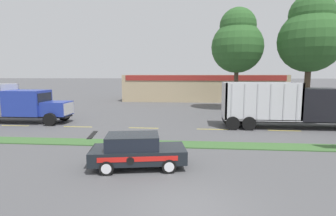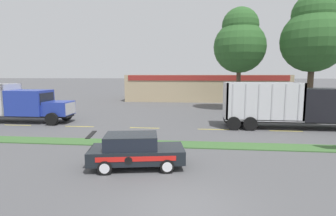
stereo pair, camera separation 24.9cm
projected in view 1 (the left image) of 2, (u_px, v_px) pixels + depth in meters
ground_plane at (186, 209)px, 8.22m from camera, size 600.00×600.00×0.00m
grass_verge at (189, 145)px, 15.73m from camera, size 120.00×1.51×0.06m
centre_line_2 at (15, 126)px, 21.73m from camera, size 2.40×0.14×0.01m
centre_line_3 at (78, 127)px, 21.25m from camera, size 2.40×0.14×0.01m
centre_line_4 at (144, 128)px, 20.76m from camera, size 2.40×0.14×0.01m
centre_line_5 at (212, 129)px, 20.27m from camera, size 2.40×0.14×0.01m
centre_line_6 at (284, 131)px, 19.79m from camera, size 2.40×0.14×0.01m
dump_truck_lead at (307, 107)px, 20.53m from camera, size 11.38×2.79×3.60m
dump_truck_mid at (13, 105)px, 23.02m from camera, size 12.34×2.76×3.41m
rally_car at (137, 150)px, 11.89m from camera, size 4.50×2.58×1.56m
store_building_backdrop at (202, 87)px, 45.24m from camera, size 25.14×12.10×4.18m
tree_behind_centre at (310, 35)px, 27.89m from camera, size 6.64×6.64×12.77m
tree_behind_right at (237, 42)px, 30.58m from camera, size 6.00×6.00×11.92m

